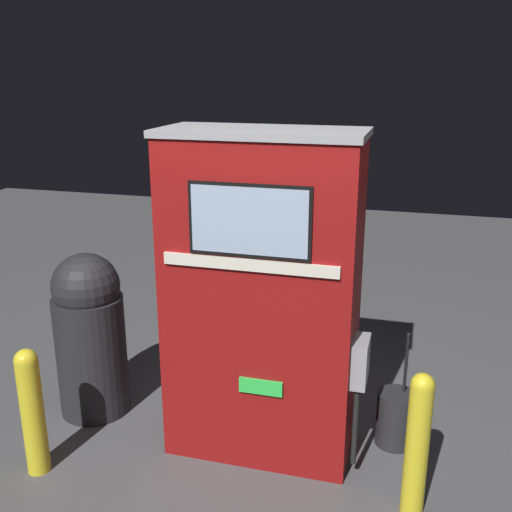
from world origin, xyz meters
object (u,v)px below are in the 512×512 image
object	(u,v)px
gas_pump	(262,299)
trash_bin	(90,333)
squeegee_bucket	(396,418)
safety_bollard_far	(32,408)
safety_bollard	(417,442)

from	to	relation	value
gas_pump	trash_bin	world-z (taller)	gas_pump
trash_bin	squeegee_bucket	size ratio (longest dim) A/B	1.44
trash_bin	safety_bollard_far	distance (m)	0.71
safety_bollard	safety_bollard_far	size ratio (longest dim) A/B	1.05
safety_bollard_far	squeegee_bucket	xyz separation A→B (m)	(2.01, 0.83, -0.24)
safety_bollard	safety_bollard_far	xyz separation A→B (m)	(-2.13, -0.23, -0.02)
trash_bin	safety_bollard_far	size ratio (longest dim) A/B	1.44
safety_bollard_far	squeegee_bucket	bearing A→B (deg)	22.56
gas_pump	squeegee_bucket	xyz separation A→B (m)	(0.80, 0.24, -0.81)
safety_bollard_far	squeegee_bucket	world-z (taller)	safety_bollard_far
trash_bin	safety_bollard_far	world-z (taller)	trash_bin
trash_bin	squeegee_bucket	bearing A→B (deg)	4.15
safety_bollard_far	squeegee_bucket	size ratio (longest dim) A/B	1.00
gas_pump	trash_bin	bearing A→B (deg)	175.72
gas_pump	safety_bollard	xyz separation A→B (m)	(0.93, -0.37, -0.55)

